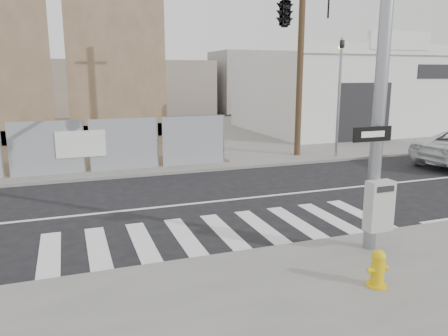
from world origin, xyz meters
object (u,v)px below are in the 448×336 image
object	(u,v)px
auto_shop	(342,93)
fire_hydrant	(378,268)
signal_pole	(311,34)
traffic_cone_d	(55,163)

from	to	relation	value
auto_shop	fire_hydrant	size ratio (longest dim) A/B	17.65
signal_pole	traffic_cone_d	distance (m)	10.81
signal_pole	auto_shop	xyz separation A→B (m)	(11.50, 15.01, -2.25)
traffic_cone_d	fire_hydrant	bearing A→B (deg)	-64.96
auto_shop	fire_hydrant	bearing A→B (deg)	-122.98
auto_shop	traffic_cone_d	xyz separation A→B (m)	(-17.98, -7.52, -2.09)
signal_pole	auto_shop	bearing A→B (deg)	52.54
signal_pole	fire_hydrant	distance (m)	6.14
signal_pole	fire_hydrant	size ratio (longest dim) A/B	10.29
signal_pole	traffic_cone_d	xyz separation A→B (m)	(-6.48, 7.49, -4.33)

